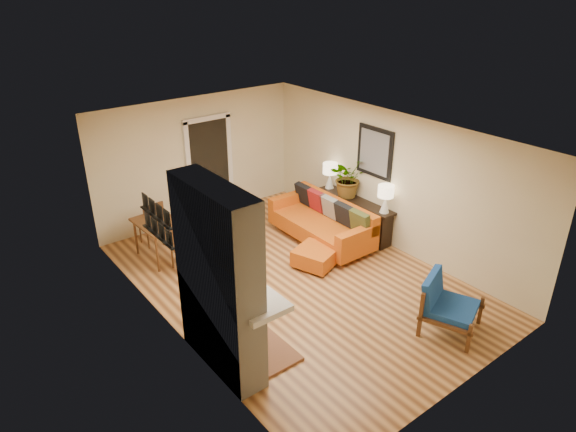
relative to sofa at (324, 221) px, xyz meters
name	(u,v)px	position (x,y,z in m)	size (l,w,h in m)	color
room_shell	(238,164)	(-0.79, 1.80, 0.86)	(6.50, 6.50, 6.50)	tan
fireplace	(221,284)	(-3.40, -1.84, 0.86)	(1.09, 1.68, 2.60)	white
sofa	(324,221)	(0.00, 0.00, 0.00)	(0.98, 2.24, 0.88)	silver
ottoman	(316,256)	(-0.81, -0.69, -0.19)	(0.86, 0.86, 0.34)	silver
blue_chair	(445,301)	(-0.47, -3.19, 0.07)	(1.04, 1.03, 0.85)	brown
dining_table	(162,228)	(-2.79, 1.30, 0.21)	(0.75, 1.68, 0.90)	brown
console_table	(355,206)	(0.68, -0.17, 0.19)	(0.34, 1.85, 0.72)	black
lamp_near	(386,196)	(0.68, -0.91, 0.68)	(0.30, 0.30, 0.54)	white
lamp_far	(330,173)	(0.68, 0.61, 0.68)	(0.30, 0.30, 0.54)	white
houseplant	(348,177)	(0.67, 0.08, 0.75)	(0.73, 0.63, 0.81)	#1E5919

